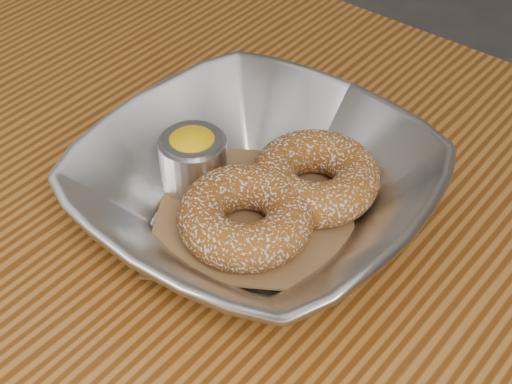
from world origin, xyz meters
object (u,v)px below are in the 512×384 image
Objects in this scene: ramekin at (193,158)px; donut_front at (246,216)px; serving_bowl at (256,192)px; donut_back at (315,177)px; table at (107,307)px.

donut_front is at bearing -16.68° from ramekin.
serving_bowl is 0.02m from donut_front.
serving_bowl is at bearing 1.66° from ramekin.
serving_bowl is at bearing -116.96° from donut_back.
serving_bowl is at bearing 110.81° from donut_front.
ramekin is at bearing -151.10° from donut_back.
donut_back is at bearing 28.90° from ramekin.
donut_front is (0.11, 0.06, 0.13)m from table.
donut_front is 1.89× the size of ramekin.
serving_bowl is (0.10, 0.08, 0.13)m from table.
table is 0.17m from donut_front.
ramekin is (-0.07, 0.02, 0.01)m from donut_front.
donut_front is (-0.01, -0.07, 0.00)m from donut_back.
serving_bowl reaches higher than donut_back.
table is at bearing -141.31° from serving_bowl.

